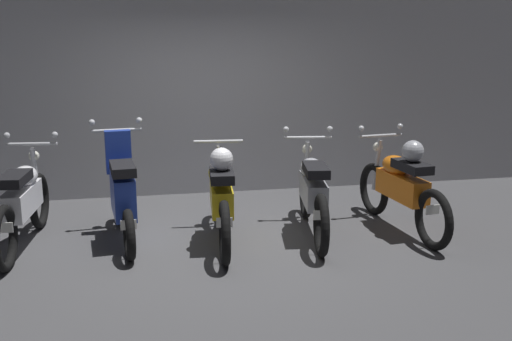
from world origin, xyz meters
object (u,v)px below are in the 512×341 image
motorbike_slot_2 (221,195)px  motorbike_slot_4 (401,186)px  motorbike_slot_0 (23,202)px  motorbike_slot_1 (122,194)px  motorbike_slot_3 (313,192)px

motorbike_slot_2 → motorbike_slot_4: bearing=0.3°
motorbike_slot_0 → motorbike_slot_1: motorbike_slot_1 is taller
motorbike_slot_0 → motorbike_slot_1: size_ratio=1.16×
motorbike_slot_1 → motorbike_slot_0: bearing=179.4°
motorbike_slot_2 → motorbike_slot_4: 2.07m
motorbike_slot_3 → motorbike_slot_4: bearing=-2.9°
motorbike_slot_2 → motorbike_slot_4: size_ratio=1.00×
motorbike_slot_4 → motorbike_slot_2: bearing=-179.7°
motorbike_slot_1 → motorbike_slot_2: motorbike_slot_1 is taller
motorbike_slot_2 → motorbike_slot_0: bearing=172.9°
motorbike_slot_2 → motorbike_slot_3: 1.04m
motorbike_slot_1 → motorbike_slot_3: (2.08, -0.18, -0.04)m
motorbike_slot_1 → motorbike_slot_4: (3.12, -0.24, 0.00)m
motorbike_slot_0 → motorbike_slot_4: size_ratio=1.00×
motorbike_slot_2 → motorbike_slot_3: size_ratio=1.00×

